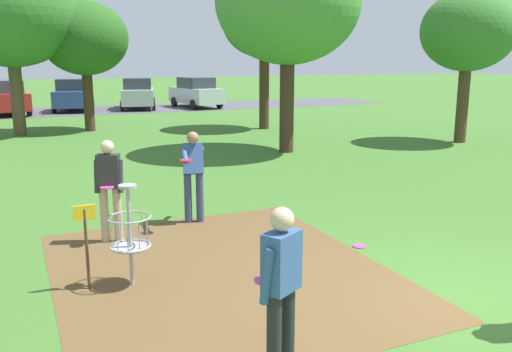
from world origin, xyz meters
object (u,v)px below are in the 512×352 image
at_px(tree_mid_left, 288,2).
at_px(parked_car_rightmost, 196,92).
at_px(player_waiting_left, 281,285).
at_px(frisbee_mid_grass, 359,246).
at_px(tree_mid_center, 85,39).
at_px(parked_car_leftmost, 5,98).
at_px(player_foreground_watching, 109,185).
at_px(tree_mid_right, 9,11).
at_px(tree_near_right, 468,32).
at_px(parked_car_center_left, 73,95).
at_px(parked_car_center_right, 138,93).
at_px(disc_golf_basket, 125,232).
at_px(tree_near_left, 264,22).
at_px(player_waiting_right, 193,171).

xyz_separation_m(tree_mid_left, parked_car_rightmost, (2.36, 16.72, -3.76)).
xyz_separation_m(player_waiting_left, tree_mid_left, (5.95, 11.43, 3.72)).
distance_m(frisbee_mid_grass, tree_mid_center, 17.16).
bearing_deg(parked_car_leftmost, player_foreground_watching, -85.87).
bearing_deg(tree_mid_right, tree_near_right, -30.25).
relative_size(frisbee_mid_grass, tree_mid_left, 0.03).
relative_size(parked_car_center_left, parked_car_rightmost, 1.01).
bearing_deg(parked_car_center_right, player_waiting_left, -99.55).
xyz_separation_m(player_waiting_left, parked_car_leftmost, (-2.45, 28.04, -0.05)).
bearing_deg(disc_golf_basket, parked_car_rightmost, 70.03).
distance_m(tree_near_left, tree_mid_left, 5.98).
bearing_deg(parked_car_center_right, frisbee_mid_grass, -94.38).
xyz_separation_m(tree_mid_center, tree_mid_right, (-2.71, -0.23, 0.99)).
distance_m(tree_mid_right, parked_car_leftmost, 9.65).
relative_size(parked_car_center_left, parked_car_center_right, 1.00).
bearing_deg(tree_mid_left, parked_car_rightmost, 81.96).
height_order(tree_near_left, tree_mid_right, tree_mid_right).
relative_size(frisbee_mid_grass, tree_near_left, 0.03).
xyz_separation_m(player_waiting_left, player_waiting_right, (0.82, 5.21, 0.02)).
bearing_deg(tree_mid_center, player_waiting_left, -92.37).
xyz_separation_m(player_foreground_watching, parked_car_center_left, (1.93, 24.27, -0.05)).
height_order(player_waiting_left, tree_mid_center, tree_mid_center).
bearing_deg(tree_near_right, player_waiting_right, -155.19).
relative_size(tree_mid_center, parked_car_rightmost, 1.19).
bearing_deg(player_foreground_watching, tree_mid_right, 94.51).
bearing_deg(tree_mid_left, tree_mid_right, 135.31).
distance_m(player_foreground_watching, tree_mid_left, 10.18).
height_order(frisbee_mid_grass, tree_mid_right, tree_mid_right).
distance_m(tree_mid_left, tree_mid_right, 11.05).
bearing_deg(disc_golf_basket, parked_car_center_left, 85.52).
distance_m(disc_golf_basket, tree_near_left, 17.12).
distance_m(frisbee_mid_grass, tree_near_right, 13.19).
relative_size(player_waiting_left, parked_car_center_right, 0.38).
distance_m(player_waiting_left, tree_near_right, 16.84).
distance_m(disc_golf_basket, player_waiting_right, 2.95).
bearing_deg(player_waiting_right, parked_car_center_left, 89.18).
bearing_deg(parked_car_center_left, tree_mid_right, -107.38).
distance_m(tree_mid_left, parked_car_center_right, 17.72).
height_order(player_waiting_left, frisbee_mid_grass, player_waiting_left).
height_order(player_waiting_left, player_waiting_right, same).
xyz_separation_m(frisbee_mid_grass, parked_car_leftmost, (-5.30, 25.23, 0.91)).
height_order(tree_mid_left, parked_car_center_left, tree_mid_left).
distance_m(player_foreground_watching, tree_mid_right, 14.99).
bearing_deg(disc_golf_basket, parked_car_center_right, 77.53).
xyz_separation_m(player_waiting_right, parked_car_rightmost, (7.49, 22.94, -0.06)).
bearing_deg(frisbee_mid_grass, parked_car_center_right, 85.62).
relative_size(player_foreground_watching, tree_near_right, 0.32).
distance_m(player_waiting_left, tree_mid_left, 13.41).
distance_m(frisbee_mid_grass, tree_mid_right, 17.72).
height_order(player_foreground_watching, tree_near_left, tree_near_left).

